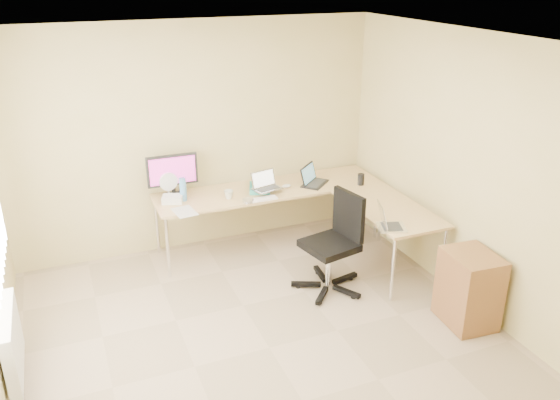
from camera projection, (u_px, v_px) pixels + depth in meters
name	position (u px, v px, depth m)	size (l,w,h in m)	color
floor	(269.00, 348.00, 4.99)	(4.50, 4.50, 0.00)	tan
ceiling	(267.00, 45.00, 3.98)	(4.50, 4.50, 0.00)	white
wall_back	(197.00, 138.00, 6.41)	(4.50, 4.50, 0.00)	tan
wall_front	(447.00, 400.00, 2.56)	(4.50, 4.50, 0.00)	tan
wall_right	(481.00, 178.00, 5.22)	(4.50, 4.50, 0.00)	tan
desk_main	(270.00, 217.00, 6.68)	(2.65, 0.70, 0.73)	tan
desk_return	(386.00, 238.00, 6.16)	(0.70, 1.30, 0.73)	tan
monitor	(173.00, 175.00, 6.24)	(0.56, 0.18, 0.48)	black
book_stack	(260.00, 188.00, 6.47)	(0.23, 0.31, 0.05)	teal
laptop_center	(267.00, 181.00, 6.33)	(0.31, 0.24, 0.20)	#A2A5B6
laptop_black	(315.00, 175.00, 6.61)	(0.36, 0.27, 0.23)	black
keyboard	(260.00, 199.00, 6.20)	(0.38, 0.10, 0.02)	white
mouse	(287.00, 186.00, 6.55)	(0.11, 0.07, 0.04)	silver
mug	(229.00, 195.00, 6.23)	(0.10, 0.10, 0.10)	beige
cd_stack	(248.00, 201.00, 6.15)	(0.12, 0.12, 0.03)	silver
water_bottle	(183.00, 189.00, 6.15)	(0.07, 0.07, 0.26)	#5596D5
papers	(185.00, 212.00, 5.91)	(0.21, 0.30, 0.01)	silver
white_box	(173.00, 199.00, 6.13)	(0.22, 0.16, 0.08)	silver
desk_fan	(168.00, 185.00, 6.26)	(0.21, 0.21, 0.26)	white
black_cup	(361.00, 179.00, 6.62)	(0.08, 0.08, 0.13)	black
laptop_return	(392.00, 218.00, 5.51)	(0.25, 0.31, 0.21)	silver
office_chair	(329.00, 245.00, 5.71)	(0.62, 0.62, 1.03)	black
cabinet	(469.00, 289.00, 5.21)	(0.41, 0.51, 0.71)	#A26C3E
radiator	(12.00, 343.00, 4.48)	(0.09, 0.80, 0.55)	white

